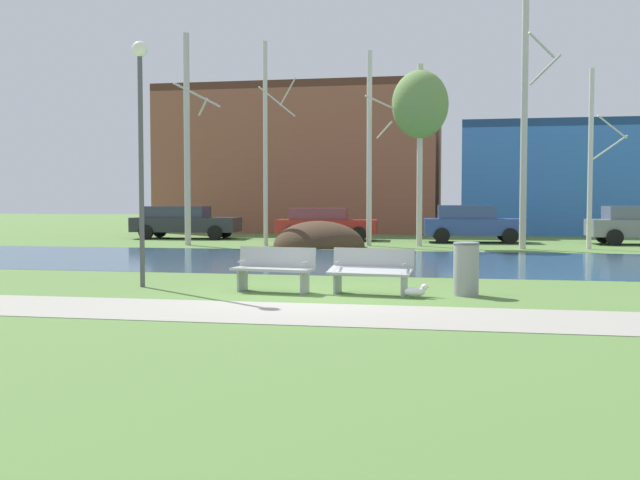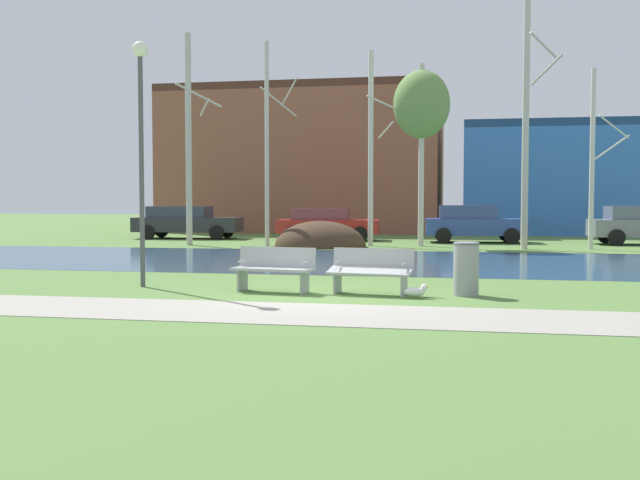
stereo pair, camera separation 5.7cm
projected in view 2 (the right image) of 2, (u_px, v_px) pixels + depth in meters
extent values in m
plane|color=#517538|center=(378.00, 257.00, 23.86)|extent=(120.00, 120.00, 0.00)
cube|color=gray|center=(289.00, 313.00, 12.04)|extent=(60.00, 2.27, 0.01)
cube|color=#33516B|center=(371.00, 261.00, 22.16)|extent=(80.00, 8.79, 0.01)
ellipsoid|color=#423021|center=(320.00, 247.00, 28.75)|extent=(3.50, 2.88, 1.97)
cube|color=#9EA0A3|center=(272.00, 269.00, 14.71)|extent=(1.65, 0.69, 0.05)
cube|color=#9EA0A3|center=(277.00, 257.00, 14.96)|extent=(1.60, 0.30, 0.40)
cube|color=#9EA0A3|center=(243.00, 279.00, 14.99)|extent=(0.10, 0.43, 0.45)
cube|color=#9EA0A3|center=(305.00, 282.00, 14.57)|extent=(0.10, 0.43, 0.45)
cylinder|color=#9EA0A3|center=(242.00, 261.00, 14.93)|extent=(0.08, 0.28, 0.04)
cylinder|color=#9EA0A3|center=(304.00, 263.00, 14.51)|extent=(0.08, 0.28, 0.04)
cube|color=#9EA0A3|center=(370.00, 271.00, 14.34)|extent=(1.65, 0.69, 0.14)
cube|color=#9EA0A3|center=(373.00, 259.00, 14.59)|extent=(1.60, 0.30, 0.40)
cube|color=#9EA0A3|center=(337.00, 281.00, 14.62)|extent=(0.10, 0.43, 0.45)
cube|color=#9EA0A3|center=(404.00, 284.00, 14.20)|extent=(0.10, 0.43, 0.45)
cylinder|color=#9EA0A3|center=(337.00, 263.00, 14.56)|extent=(0.08, 0.28, 0.04)
cylinder|color=#9EA0A3|center=(404.00, 265.00, 14.14)|extent=(0.08, 0.28, 0.04)
cylinder|color=gray|center=(466.00, 269.00, 14.23)|extent=(0.47, 0.47, 1.01)
torus|color=#545557|center=(466.00, 244.00, 14.21)|extent=(0.50, 0.50, 0.04)
ellipsoid|color=white|center=(415.00, 292.00, 13.87)|extent=(0.38, 0.17, 0.17)
sphere|color=white|center=(424.00, 287.00, 13.83)|extent=(0.12, 0.12, 0.12)
cone|color=gold|center=(428.00, 287.00, 13.82)|extent=(0.07, 0.04, 0.04)
cylinder|color=gold|center=(416.00, 296.00, 13.84)|extent=(0.01, 0.01, 0.10)
cylinder|color=gold|center=(416.00, 295.00, 13.90)|extent=(0.01, 0.01, 0.10)
cylinder|color=#4C4C51|center=(142.00, 173.00, 15.55)|extent=(0.10, 0.10, 4.72)
sphere|color=white|center=(140.00, 49.00, 15.42)|extent=(0.32, 0.32, 0.32)
cylinder|color=#BCB7A8|center=(189.00, 140.00, 29.57)|extent=(0.24, 0.24, 8.24)
cylinder|color=#BCB7A8|center=(205.00, 107.00, 29.76)|extent=(0.77, 1.07, 0.58)
cylinder|color=#BCB7A8|center=(199.00, 95.00, 28.64)|extent=(1.43, 1.39, 0.82)
cylinder|color=beige|center=(267.00, 144.00, 29.14)|extent=(0.17, 0.17, 7.84)
cylinder|color=beige|center=(289.00, 92.00, 29.40)|extent=(0.99, 1.41, 0.90)
cylinder|color=beige|center=(279.00, 102.00, 28.29)|extent=(1.17, 1.14, 1.03)
cylinder|color=beige|center=(371.00, 149.00, 29.12)|extent=(0.20, 0.20, 7.48)
cylinder|color=beige|center=(386.00, 130.00, 29.34)|extent=(0.75, 1.05, 0.60)
cylinder|color=beige|center=(385.00, 104.00, 28.31)|extent=(1.26, 1.22, 0.55)
cylinder|color=beige|center=(421.00, 156.00, 28.96)|extent=(0.22, 0.22, 6.95)
ellipsoid|color=#668947|center=(422.00, 104.00, 28.85)|extent=(2.16, 2.16, 2.59)
cylinder|color=#BCB7A8|center=(526.00, 124.00, 27.18)|extent=(0.24, 0.24, 9.02)
cylinder|color=#BCB7A8|center=(547.00, 70.00, 27.43)|extent=(1.00, 1.41, 0.89)
cylinder|color=#BCB7A8|center=(543.00, 45.00, 26.41)|extent=(1.03, 1.00, 0.79)
cylinder|color=beige|center=(592.00, 159.00, 27.23)|extent=(0.18, 0.18, 6.50)
cylinder|color=beige|center=(612.00, 148.00, 27.56)|extent=(0.99, 1.41, 0.82)
cylinder|color=beige|center=(614.00, 127.00, 26.43)|extent=(1.22, 1.19, 0.75)
cube|color=#282B30|center=(188.00, 224.00, 34.69)|extent=(4.92, 2.25, 0.65)
cube|color=#2F3648|center=(180.00, 212.00, 34.71)|extent=(2.80, 1.87, 0.51)
cylinder|color=black|center=(227.00, 231.00, 35.46)|extent=(0.65, 0.27, 0.64)
cylinder|color=black|center=(217.00, 233.00, 33.58)|extent=(0.65, 0.27, 0.64)
cylinder|color=black|center=(162.00, 231.00, 35.84)|extent=(0.65, 0.27, 0.64)
cylinder|color=black|center=(148.00, 232.00, 33.96)|extent=(0.65, 0.27, 0.64)
cube|color=maroon|center=(329.00, 226.00, 33.26)|extent=(4.53, 2.21, 0.59)
cube|color=brown|center=(321.00, 214.00, 33.28)|extent=(2.58, 1.84, 0.50)
cylinder|color=black|center=(363.00, 232.00, 34.04)|extent=(0.65, 0.27, 0.64)
cylinder|color=black|center=(360.00, 234.00, 32.17)|extent=(0.65, 0.27, 0.64)
cylinder|color=black|center=(299.00, 232.00, 34.39)|extent=(0.65, 0.27, 0.64)
cylinder|color=black|center=(293.00, 234.00, 32.52)|extent=(0.65, 0.27, 0.64)
cube|color=#2D4793|center=(476.00, 227.00, 31.55)|extent=(4.25, 2.18, 0.68)
cube|color=#32457F|center=(468.00, 212.00, 31.55)|extent=(2.43, 1.82, 0.56)
cylinder|color=black|center=(506.00, 234.00, 32.33)|extent=(0.65, 0.27, 0.64)
cylinder|color=black|center=(512.00, 236.00, 30.48)|extent=(0.65, 0.27, 0.64)
cylinder|color=black|center=(442.00, 234.00, 32.66)|extent=(0.65, 0.27, 0.64)
cylinder|color=black|center=(443.00, 236.00, 30.80)|extent=(0.65, 0.27, 0.64)
cylinder|color=black|center=(605.00, 235.00, 31.08)|extent=(0.65, 0.27, 0.64)
cylinder|color=black|center=(617.00, 237.00, 29.39)|extent=(0.65, 0.27, 0.64)
cube|color=brown|center=(307.00, 165.00, 43.55)|extent=(15.17, 8.73, 7.58)
cube|color=#4E2C21|center=(307.00, 95.00, 43.33)|extent=(15.17, 8.73, 0.40)
cube|color=#3870C6|center=(564.00, 183.00, 39.66)|extent=(10.28, 6.48, 5.33)
cube|color=navy|center=(565.00, 128.00, 39.50)|extent=(10.28, 6.48, 0.40)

